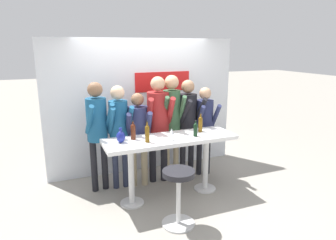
{
  "coord_description": "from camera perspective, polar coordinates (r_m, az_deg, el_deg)",
  "views": [
    {
      "loc": [
        -1.68,
        -4.02,
        2.33
      ],
      "look_at": [
        0.0,
        0.1,
        1.23
      ],
      "focal_mm": 32.0,
      "sensor_mm": 36.0,
      "label": 1
    }
  ],
  "objects": [
    {
      "name": "ground_plane",
      "position": [
        4.95,
        0.43,
        -14.25
      ],
      "size": [
        40.0,
        40.0,
        0.0
      ],
      "primitive_type": "plane",
      "color": "gray"
    },
    {
      "name": "back_wall",
      "position": [
        5.68,
        -4.53,
        2.78
      ],
      "size": [
        3.63,
        0.12,
        2.48
      ],
      "color": "silver",
      "rests_on": "ground_plane"
    },
    {
      "name": "tasting_table",
      "position": [
        4.62,
        0.45,
        -5.21
      ],
      "size": [
        2.03,
        0.64,
        0.98
      ],
      "color": "white",
      "rests_on": "ground_plane"
    },
    {
      "name": "bar_stool",
      "position": [
        4.01,
        2.01,
        -12.96
      ],
      "size": [
        0.45,
        0.45,
        0.78
      ],
      "color": "silver",
      "rests_on": "ground_plane"
    },
    {
      "name": "person_far_left",
      "position": [
        4.86,
        -13.34,
        -0.76
      ],
      "size": [
        0.43,
        0.57,
        1.8
      ],
      "rotation": [
        0.0,
        0.0,
        0.12
      ],
      "color": "black",
      "rests_on": "ground_plane"
    },
    {
      "name": "person_left",
      "position": [
        4.9,
        -9.34,
        -0.94
      ],
      "size": [
        0.37,
        0.51,
        1.73
      ],
      "rotation": [
        0.0,
        0.0,
        -0.01
      ],
      "color": "#23283D",
      "rests_on": "ground_plane"
    },
    {
      "name": "person_center_left",
      "position": [
        4.95,
        -5.71,
        -1.86
      ],
      "size": [
        0.46,
        0.56,
        1.6
      ],
      "rotation": [
        0.0,
        0.0,
        -0.18
      ],
      "color": "gray",
      "rests_on": "ground_plane"
    },
    {
      "name": "person_center",
      "position": [
        5.06,
        -1.89,
        0.42
      ],
      "size": [
        0.5,
        0.62,
        1.85
      ],
      "rotation": [
        0.0,
        0.0,
        -0.15
      ],
      "color": "black",
      "rests_on": "ground_plane"
    },
    {
      "name": "person_center_right",
      "position": [
        5.19,
        0.72,
        1.14
      ],
      "size": [
        0.43,
        0.58,
        1.86
      ],
      "rotation": [
        0.0,
        0.0,
        -0.19
      ],
      "color": "gray",
      "rests_on": "ground_plane"
    },
    {
      "name": "person_right",
      "position": [
        5.32,
        3.78,
        0.59
      ],
      "size": [
        0.42,
        0.55,
        1.77
      ],
      "rotation": [
        0.0,
        0.0,
        0.1
      ],
      "color": "black",
      "rests_on": "ground_plane"
    },
    {
      "name": "person_far_right",
      "position": [
        5.43,
        6.98,
        -0.2
      ],
      "size": [
        0.41,
        0.52,
        1.63
      ],
      "rotation": [
        0.0,
        0.0,
        -0.12
      ],
      "color": "black",
      "rests_on": "ground_plane"
    },
    {
      "name": "wine_bottle_0",
      "position": [
        4.86,
        6.2,
        -0.62
      ],
      "size": [
        0.07,
        0.07,
        0.31
      ],
      "color": "brown",
      "rests_on": "tasting_table"
    },
    {
      "name": "wine_bottle_1",
      "position": [
        4.46,
        -6.67,
        -2.06
      ],
      "size": [
        0.07,
        0.07,
        0.28
      ],
      "color": "#4C1E0F",
      "rests_on": "tasting_table"
    },
    {
      "name": "wine_bottle_2",
      "position": [
        4.31,
        -3.97,
        -2.43
      ],
      "size": [
        0.06,
        0.06,
        0.31
      ],
      "color": "brown",
      "rests_on": "tasting_table"
    },
    {
      "name": "wine_bottle_3",
      "position": [
        4.6,
        5.26,
        -1.72
      ],
      "size": [
        0.06,
        0.06,
        0.25
      ],
      "color": "black",
      "rests_on": "tasting_table"
    },
    {
      "name": "wine_glass_0",
      "position": [
        4.41,
        0.7,
        -2.24
      ],
      "size": [
        0.07,
        0.07,
        0.18
      ],
      "color": "silver",
      "rests_on": "tasting_table"
    },
    {
      "name": "decorative_vase",
      "position": [
        4.35,
        -8.98,
        -3.16
      ],
      "size": [
        0.13,
        0.13,
        0.22
      ],
      "color": "navy",
      "rests_on": "tasting_table"
    }
  ]
}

